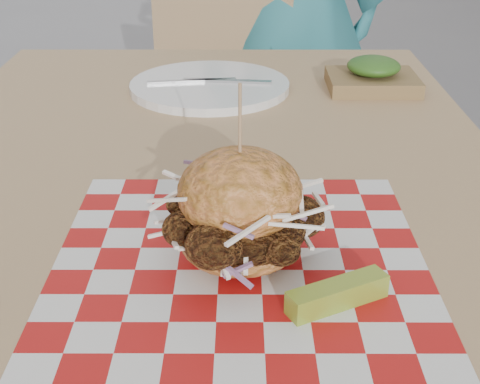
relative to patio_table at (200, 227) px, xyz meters
The scene contains 7 objects.
patio_table is the anchor object (origin of this frame).
patio_chair 1.06m from the patio_table, 88.26° to the left, with size 0.54×0.54×0.95m.
paper_liner 0.23m from the patio_table, 75.62° to the right, with size 0.36×0.36×0.00m, color #B71312.
sandwich 0.25m from the patio_table, 75.62° to the right, with size 0.16×0.16×0.18m.
pickle_spear 0.33m from the patio_table, 63.81° to the right, with size 0.10×0.02×0.02m, color #89AC32.
place_setting 0.34m from the patio_table, 89.99° to the left, with size 0.27×0.27×0.02m.
kraft_tray 0.45m from the patio_table, 50.85° to the left, with size 0.15×0.12×0.06m.
Camera 1 is at (-0.26, -0.94, 1.10)m, focal length 50.00 mm.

